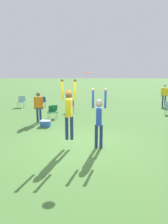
{
  "coord_description": "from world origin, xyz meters",
  "views": [
    {
      "loc": [
        0.18,
        -8.0,
        2.91
      ],
      "look_at": [
        0.09,
        0.12,
        1.3
      ],
      "focal_mm": 35.0,
      "sensor_mm": 36.0,
      "label": 1
    }
  ],
  "objects_px": {
    "camping_chair_0": "(22,101)",
    "person_spectator_near": "(39,104)",
    "frisbee": "(89,73)",
    "camping_chair_3": "(53,111)",
    "person_jumping": "(69,108)",
    "person_defending": "(99,117)",
    "camping_chair_2": "(71,105)",
    "person_spectator_far": "(164,93)",
    "cooler_box": "(46,123)",
    "camping_chair_1": "(43,101)"
  },
  "relations": [
    {
      "from": "camping_chair_0",
      "to": "person_spectator_near",
      "type": "bearing_deg",
      "value": 103.41
    },
    {
      "from": "frisbee",
      "to": "camping_chair_3",
      "type": "relative_size",
      "value": 0.35
    },
    {
      "from": "person_jumping",
      "to": "person_defending",
      "type": "distance_m",
      "value": 1.14
    },
    {
      "from": "person_jumping",
      "to": "person_spectator_near",
      "type": "height_order",
      "value": "person_jumping"
    },
    {
      "from": "camping_chair_0",
      "to": "person_jumping",
      "type": "bearing_deg",
      "value": 103.82
    },
    {
      "from": "frisbee",
      "to": "person_jumping",
      "type": "bearing_deg",
      "value": 165.25
    },
    {
      "from": "camping_chair_2",
      "to": "person_defending",
      "type": "bearing_deg",
      "value": 110.46
    },
    {
      "from": "person_spectator_near",
      "to": "person_spectator_far",
      "type": "relative_size",
      "value": 1.0
    },
    {
      "from": "camping_chair_0",
      "to": "camping_chair_3",
      "type": "xyz_separation_m",
      "value": [
        2.98,
        -3.79,
        -0.06
      ]
    },
    {
      "from": "person_defending",
      "to": "person_spectator_near",
      "type": "relative_size",
      "value": 1.31
    },
    {
      "from": "person_defending",
      "to": "cooler_box",
      "type": "relative_size",
      "value": 4.32
    },
    {
      "from": "person_jumping",
      "to": "person_defending",
      "type": "relative_size",
      "value": 1.01
    },
    {
      "from": "frisbee",
      "to": "camping_chair_1",
      "type": "bearing_deg",
      "value": 111.03
    },
    {
      "from": "camping_chair_0",
      "to": "camping_chair_1",
      "type": "bearing_deg",
      "value": 172.34
    },
    {
      "from": "camping_chair_0",
      "to": "cooler_box",
      "type": "xyz_separation_m",
      "value": [
        2.89,
        -5.7,
        -0.35
      ]
    },
    {
      "from": "camping_chair_2",
      "to": "person_spectator_near",
      "type": "bearing_deg",
      "value": 68.68
    },
    {
      "from": "person_defending",
      "to": "person_spectator_near",
      "type": "height_order",
      "value": "person_defending"
    },
    {
      "from": "camping_chair_1",
      "to": "person_spectator_far",
      "type": "xyz_separation_m",
      "value": [
        9.63,
        0.71,
        0.55
      ]
    },
    {
      "from": "camping_chair_0",
      "to": "person_spectator_near",
      "type": "height_order",
      "value": "person_spectator_near"
    },
    {
      "from": "person_defending",
      "to": "person_spectator_near",
      "type": "xyz_separation_m",
      "value": [
        -3.07,
        3.95,
        -0.18
      ]
    },
    {
      "from": "camping_chair_2",
      "to": "cooler_box",
      "type": "distance_m",
      "value": 3.8
    },
    {
      "from": "camping_chair_1",
      "to": "camping_chair_0",
      "type": "bearing_deg",
      "value": 22.94
    },
    {
      "from": "person_defending",
      "to": "person_spectator_far",
      "type": "distance_m",
      "value": 11.25
    },
    {
      "from": "person_jumping",
      "to": "frisbee",
      "type": "distance_m",
      "value": 1.48
    },
    {
      "from": "camping_chair_3",
      "to": "person_spectator_near",
      "type": "distance_m",
      "value": 1.34
    },
    {
      "from": "person_defending",
      "to": "camping_chair_2",
      "type": "xyz_separation_m",
      "value": [
        -1.52,
        6.74,
        -0.71
      ]
    },
    {
      "from": "person_defending",
      "to": "camping_chair_1",
      "type": "distance_m",
      "value": 9.76
    },
    {
      "from": "person_jumping",
      "to": "person_spectator_far",
      "type": "relative_size",
      "value": 1.32
    },
    {
      "from": "camping_chair_0",
      "to": "person_spectator_far",
      "type": "xyz_separation_m",
      "value": [
        11.23,
        0.86,
        0.52
      ]
    },
    {
      "from": "person_jumping",
      "to": "camping_chair_0",
      "type": "distance_m",
      "value": 9.78
    },
    {
      "from": "camping_chair_1",
      "to": "person_spectator_near",
      "type": "height_order",
      "value": "person_spectator_near"
    },
    {
      "from": "camping_chair_2",
      "to": "camping_chair_1",
      "type": "bearing_deg",
      "value": -35.67
    },
    {
      "from": "cooler_box",
      "to": "person_jumping",
      "type": "bearing_deg",
      "value": -64.08
    },
    {
      "from": "frisbee",
      "to": "camping_chair_0",
      "type": "relative_size",
      "value": 0.32
    },
    {
      "from": "frisbee",
      "to": "person_spectator_far",
      "type": "height_order",
      "value": "frisbee"
    },
    {
      "from": "frisbee",
      "to": "camping_chair_0",
      "type": "xyz_separation_m",
      "value": [
        -5.08,
        8.9,
        -2.27
      ]
    },
    {
      "from": "person_spectator_near",
      "to": "cooler_box",
      "type": "xyz_separation_m",
      "value": [
        0.51,
        -0.85,
        -0.87
      ]
    },
    {
      "from": "camping_chair_3",
      "to": "camping_chair_1",
      "type": "bearing_deg",
      "value": -97.12
    },
    {
      "from": "frisbee",
      "to": "person_spectator_near",
      "type": "height_order",
      "value": "frisbee"
    },
    {
      "from": "camping_chair_0",
      "to": "camping_chair_1",
      "type": "xyz_separation_m",
      "value": [
        1.61,
        0.14,
        -0.03
      ]
    },
    {
      "from": "person_defending",
      "to": "camping_chair_0",
      "type": "xyz_separation_m",
      "value": [
        -5.45,
        8.8,
        -0.69
      ]
    },
    {
      "from": "camping_chair_1",
      "to": "camping_chair_3",
      "type": "relative_size",
      "value": 1.0
    },
    {
      "from": "person_jumping",
      "to": "camping_chair_2",
      "type": "bearing_deg",
      "value": 8.26
    },
    {
      "from": "person_defending",
      "to": "camping_chair_1",
      "type": "height_order",
      "value": "person_defending"
    },
    {
      "from": "person_spectator_near",
      "to": "frisbee",
      "type": "bearing_deg",
      "value": -89.14
    },
    {
      "from": "person_jumping",
      "to": "camping_chair_3",
      "type": "bearing_deg",
      "value": 20.25
    },
    {
      "from": "camping_chair_1",
      "to": "cooler_box",
      "type": "bearing_deg",
      "value": 120.25
    },
    {
      "from": "person_jumping",
      "to": "person_spectator_near",
      "type": "bearing_deg",
      "value": 31.7
    },
    {
      "from": "camping_chair_0",
      "to": "camping_chair_3",
      "type": "bearing_deg",
      "value": 115.43
    },
    {
      "from": "frisbee",
      "to": "person_spectator_far",
      "type": "bearing_deg",
      "value": 57.78
    }
  ]
}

